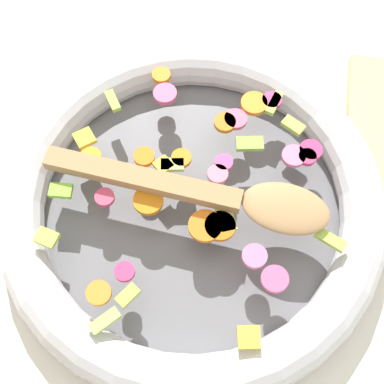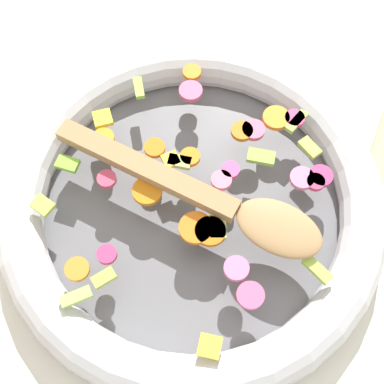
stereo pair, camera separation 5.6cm
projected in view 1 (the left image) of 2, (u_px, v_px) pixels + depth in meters
The scene contains 4 objects.
ground_plane at pixel (192, 211), 0.60m from camera, with size 4.00×4.00×0.00m, color silver.
skillet at pixel (192, 203), 0.58m from camera, with size 0.42×0.42×0.05m.
chopped_vegetables at pixel (201, 180), 0.56m from camera, with size 0.31×0.31×0.01m.
wooden_spoon at pixel (217, 192), 0.54m from camera, with size 0.30×0.06×0.01m.
Camera 1 is at (0.04, -0.23, 0.56)m, focal length 50.00 mm.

